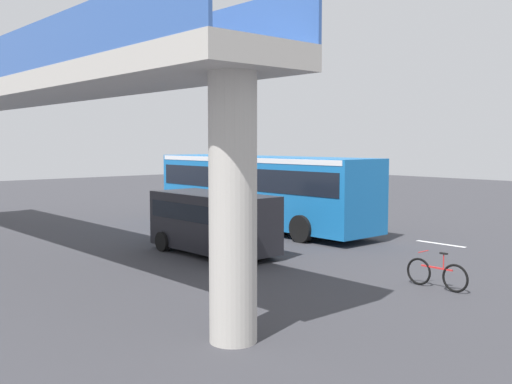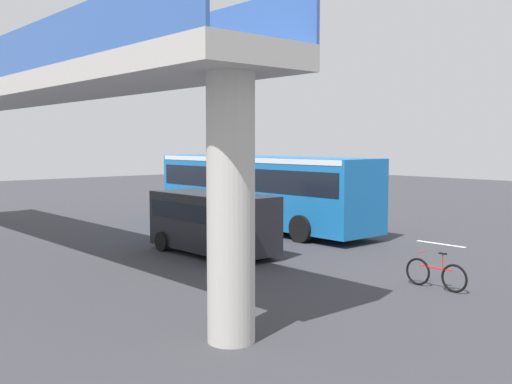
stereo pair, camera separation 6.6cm
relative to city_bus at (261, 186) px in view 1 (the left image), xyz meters
The scene contains 11 objects.
ground 2.00m from the city_bus, ahead, with size 80.00×80.00×0.00m, color #38383D.
city_bus is the anchor object (origin of this frame).
parked_van 6.20m from the city_bus, 122.91° to the left, with size 4.80×2.17×2.05m.
bicycle_red 11.60m from the city_bus, 161.12° to the left, with size 1.77×0.44×0.96m.
traffic_sign 3.75m from the city_bus, 96.85° to the right, with size 0.08×0.60×2.80m.
lane_dash_leftmost 7.93m from the city_bus, 162.02° to the right, with size 2.00×0.20×0.01m, color silver.
lane_dash_left 4.50m from the city_bus, 144.45° to the right, with size 2.00×0.20×0.01m, color silver.
lane_dash_centre 3.11m from the city_bus, 74.27° to the right, with size 2.00×0.20×0.01m, color silver.
lane_dash_right 5.57m from the city_bus, 27.00° to the right, with size 2.00×0.20×0.01m, color silver.
lane_dash_rightmost 9.19m from the city_bus, 15.35° to the right, with size 2.00×0.20×0.01m, color silver.
pedestrian_overpass 10.63m from the city_bus, 86.23° to the left, with size 24.41×2.60×6.63m.
Camera 1 is at (-19.60, 16.95, 3.74)m, focal length 41.28 mm.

